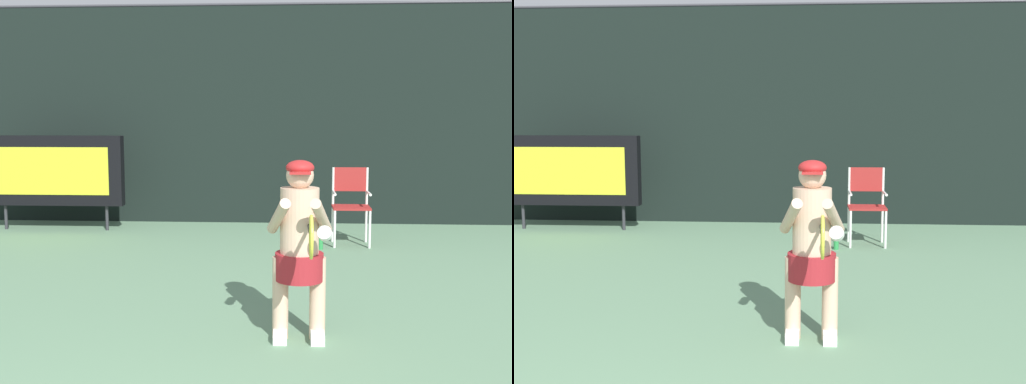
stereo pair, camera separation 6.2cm
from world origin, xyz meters
The scene contains 6 objects.
backdrop_screen centered at (0.00, 8.50, 1.81)m, with size 18.00×0.12×3.66m.
scoreboard centered at (-2.77, 7.61, 0.95)m, with size 2.20×0.21×1.50m.
umpire_chair centered at (1.82, 6.79, 0.62)m, with size 0.52×0.44×1.08m.
water_bottle centered at (1.38, 6.41, 0.12)m, with size 0.07×0.07×0.27m.
tennis_player centered at (1.05, 3.05, 0.79)m, with size 0.53×0.61×1.46m.
tennis_racket centered at (1.12, 2.49, 0.96)m, with size 0.03×0.60×0.31m.
Camera 2 is at (1.04, -1.68, 1.79)m, focal length 42.32 mm.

